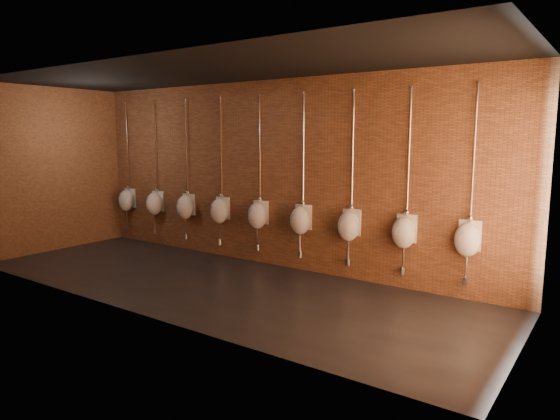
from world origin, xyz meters
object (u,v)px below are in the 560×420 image
at_px(urinal_5, 300,219).
at_px(urinal_1, 155,203).
at_px(urinal_4, 258,215).
at_px(urinal_6, 349,225).
at_px(urinal_3, 220,210).
at_px(urinal_7, 404,231).
at_px(urinal_0, 127,200).
at_px(urinal_2, 185,206).
at_px(urinal_8, 468,238).

bearing_deg(urinal_5, urinal_1, 180.00).
distance_m(urinal_4, urinal_6, 1.79).
xyz_separation_m(urinal_3, urinal_7, (3.58, 0.00, 0.00)).
distance_m(urinal_1, urinal_3, 1.79).
bearing_deg(urinal_0, urinal_2, 0.00).
height_order(urinal_0, urinal_7, same).
relative_size(urinal_6, urinal_7, 1.00).
xyz_separation_m(urinal_1, urinal_7, (5.37, 0.00, 0.00)).
xyz_separation_m(urinal_1, urinal_8, (6.26, 0.00, 0.00)).
height_order(urinal_0, urinal_6, same).
bearing_deg(urinal_0, urinal_8, 0.00).
xyz_separation_m(urinal_1, urinal_4, (2.68, 0.00, 0.00)).
bearing_deg(urinal_4, urinal_1, 180.00).
bearing_deg(urinal_0, urinal_7, 0.00).
xyz_separation_m(urinal_4, urinal_7, (2.68, 0.00, 0.00)).
relative_size(urinal_2, urinal_5, 1.00).
height_order(urinal_3, urinal_4, same).
bearing_deg(urinal_7, urinal_4, 180.00).
relative_size(urinal_1, urinal_5, 1.00).
height_order(urinal_0, urinal_2, same).
height_order(urinal_1, urinal_3, same).
relative_size(urinal_3, urinal_4, 1.00).
bearing_deg(urinal_1, urinal_8, 0.00).
bearing_deg(urinal_0, urinal_1, 0.00).
bearing_deg(urinal_6, urinal_5, 180.00).
distance_m(urinal_1, urinal_2, 0.89).
bearing_deg(urinal_7, urinal_1, 180.00).
relative_size(urinal_3, urinal_6, 1.00).
bearing_deg(urinal_8, urinal_6, 180.00).
bearing_deg(urinal_3, urinal_8, 0.00).
xyz_separation_m(urinal_3, urinal_8, (4.47, 0.00, 0.00)).
xyz_separation_m(urinal_0, urinal_7, (6.26, 0.00, 0.00)).
height_order(urinal_2, urinal_4, same).
relative_size(urinal_3, urinal_7, 1.00).
relative_size(urinal_0, urinal_1, 1.00).
xyz_separation_m(urinal_5, urinal_6, (0.89, 0.00, 0.00)).
height_order(urinal_0, urinal_4, same).
bearing_deg(urinal_0, urinal_6, 0.00).
bearing_deg(urinal_8, urinal_7, 180.00).
xyz_separation_m(urinal_3, urinal_4, (0.89, 0.00, 0.00)).
bearing_deg(urinal_1, urinal_6, 0.00).
distance_m(urinal_1, urinal_4, 2.68).
relative_size(urinal_0, urinal_2, 1.00).
bearing_deg(urinal_0, urinal_5, 0.00).
relative_size(urinal_1, urinal_3, 1.00).
distance_m(urinal_0, urinal_5, 4.47).
bearing_deg(urinal_6, urinal_1, 180.00).
bearing_deg(urinal_1, urinal_4, 0.00).
bearing_deg(urinal_0, urinal_4, 0.00).
relative_size(urinal_0, urinal_7, 1.00).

